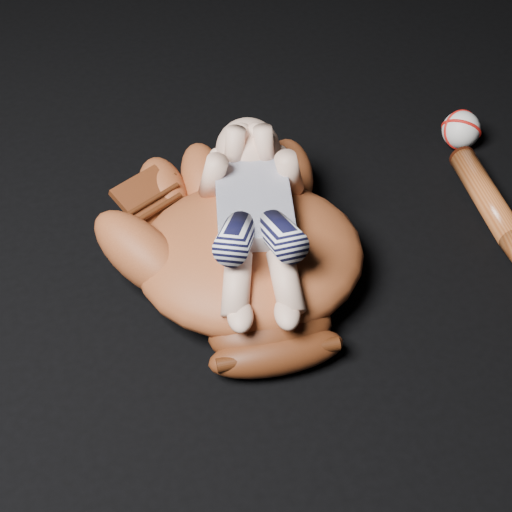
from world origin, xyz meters
name	(u,v)px	position (x,y,z in m)	size (l,w,h in m)	color
baseball_glove	(250,246)	(-0.18, -0.05, 0.08)	(0.42, 0.48, 0.15)	brown
newborn_baby	(256,215)	(-0.17, -0.05, 0.13)	(0.18, 0.39, 0.16)	#D9A78C
baseball	(461,130)	(0.29, 0.16, 0.03)	(0.07, 0.07, 0.07)	silver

